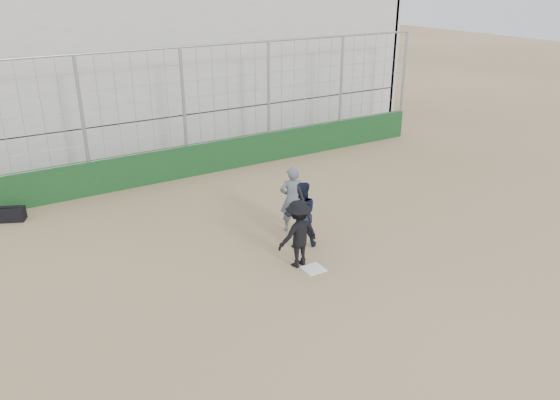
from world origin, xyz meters
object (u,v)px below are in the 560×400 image
catcher_crouched (301,225)px  umpire (292,202)px  equipment_bag (8,214)px  batter_at_plate (298,234)px

catcher_crouched → umpire: bearing=70.7°
catcher_crouched → equipment_bag: catcher_crouched is taller
umpire → equipment_bag: 7.44m
umpire → equipment_bag: size_ratio=1.68×
batter_at_plate → umpire: bearing=61.9°
equipment_bag → umpire: bearing=-35.8°
batter_at_plate → catcher_crouched: (0.54, 0.71, -0.22)m
batter_at_plate → equipment_bag: bearing=131.1°
umpire → equipment_bag: bearing=-17.5°
batter_at_plate → catcher_crouched: size_ratio=1.55×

